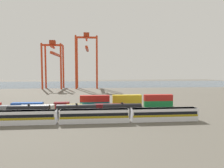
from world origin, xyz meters
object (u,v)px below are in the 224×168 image
at_px(shipping_container_6, 62,105).
at_px(gantry_crane_west, 54,59).
at_px(passenger_train, 95,115).
at_px(shipping_container_5, 27,106).
at_px(freight_tank_row, 77,110).
at_px(shipping_container_7, 95,105).
at_px(gantry_crane_central, 87,55).

relative_size(shipping_container_6, gantry_crane_west, 0.15).
height_order(passenger_train, shipping_container_5, passenger_train).
bearing_deg(passenger_train, gantry_crane_west, 107.18).
bearing_deg(freight_tank_row, shipping_container_7, 67.53).
bearing_deg(shipping_container_5, gantry_crane_west, 95.45).
xyz_separation_m(passenger_train, gantry_crane_central, (-6.89, 114.37, 27.18)).
xyz_separation_m(freight_tank_row, gantry_crane_west, (-29.80, 108.21, 23.59)).
height_order(shipping_container_6, gantry_crane_central, gantry_crane_central).
height_order(passenger_train, gantry_crane_west, gantry_crane_west).
height_order(shipping_container_5, gantry_crane_west, gantry_crane_west).
relative_size(passenger_train, shipping_container_5, 5.19).
xyz_separation_m(shipping_container_7, gantry_crane_west, (-35.87, 93.54, 24.45)).
relative_size(shipping_container_5, gantry_crane_west, 0.29).
height_order(passenger_train, shipping_container_6, passenger_train).
relative_size(freight_tank_row, shipping_container_5, 3.61).
relative_size(passenger_train, gantry_crane_west, 1.52).
bearing_deg(shipping_container_6, gantry_crane_central, 85.94).
bearing_deg(passenger_train, shipping_container_7, 89.86).
relative_size(shipping_container_6, shipping_container_7, 0.50).
bearing_deg(shipping_container_5, shipping_container_7, 0.00).
xyz_separation_m(shipping_container_5, shipping_container_6, (13.47, 0.00, 0.00)).
bearing_deg(shipping_container_7, freight_tank_row, -112.47).
bearing_deg(passenger_train, shipping_container_6, 121.02).
distance_m(shipping_container_6, shipping_container_7, 13.47).
xyz_separation_m(freight_tank_row, shipping_container_7, (6.07, 14.68, -0.86)).
xyz_separation_m(shipping_container_5, gantry_crane_central, (20.00, 92.06, 28.03)).
distance_m(freight_tank_row, gantry_crane_central, 110.14).
xyz_separation_m(passenger_train, shipping_container_6, (-13.42, 22.31, -0.84)).
bearing_deg(gantry_crane_west, shipping_container_6, -76.54).
xyz_separation_m(shipping_container_6, gantry_crane_central, (6.53, 92.06, 28.03)).
distance_m(passenger_train, shipping_container_7, 22.32).
xyz_separation_m(freight_tank_row, shipping_container_6, (-7.40, 14.68, -0.86)).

